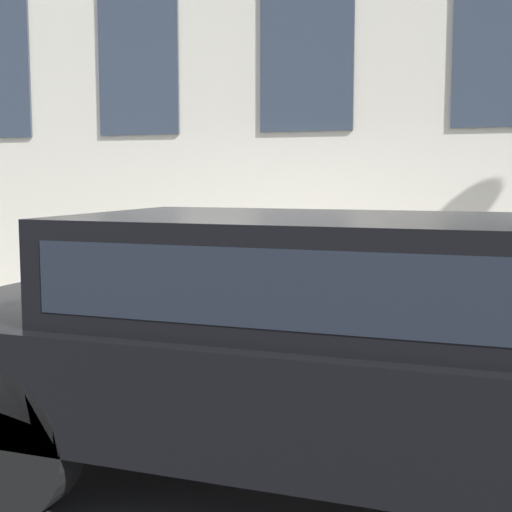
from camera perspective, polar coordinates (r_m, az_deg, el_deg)
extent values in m
plane|color=#2D2D30|center=(5.98, -3.53, -11.52)|extent=(80.00, 80.00, 0.00)
cube|color=#9E9B93|center=(7.21, 0.87, -7.72)|extent=(2.78, 60.00, 0.16)
cube|color=beige|center=(8.68, 4.40, 19.02)|extent=(0.30, 40.00, 7.48)
cube|color=#2D3847|center=(8.14, 19.54, 16.79)|extent=(0.03, 1.10, 2.01)
cube|color=#2D3847|center=(8.44, 4.06, 16.74)|extent=(0.03, 1.10, 2.01)
cube|color=#2D3847|center=(9.26, -9.44, 15.75)|extent=(0.03, 1.10, 2.01)
cylinder|color=red|center=(6.22, 2.99, -9.08)|extent=(0.28, 0.28, 0.04)
cylinder|color=red|center=(6.15, 3.00, -6.66)|extent=(0.21, 0.21, 0.58)
sphere|color=maroon|center=(6.09, 3.02, -4.00)|extent=(0.22, 0.22, 0.22)
cylinder|color=black|center=(6.08, 3.02, -3.39)|extent=(0.07, 0.07, 0.09)
cylinder|color=red|center=(6.10, 4.40, -6.12)|extent=(0.09, 0.10, 0.09)
cylinder|color=red|center=(6.18, 1.63, -5.93)|extent=(0.09, 0.10, 0.09)
cylinder|color=#998466|center=(6.72, -2.93, -5.28)|extent=(0.09, 0.09, 0.64)
cylinder|color=#998466|center=(6.84, -2.50, -5.07)|extent=(0.09, 0.09, 0.64)
cube|color=white|center=(6.69, -2.74, -0.50)|extent=(0.17, 0.12, 0.48)
cylinder|color=white|center=(6.58, -3.15, -0.52)|extent=(0.07, 0.07, 0.45)
cylinder|color=white|center=(6.80, -2.34, -0.28)|extent=(0.07, 0.07, 0.45)
sphere|color=#8C6647|center=(6.66, -2.76, 2.44)|extent=(0.21, 0.21, 0.21)
cylinder|color=black|center=(4.19, -19.25, -13.80)|extent=(0.24, 0.84, 0.84)
cylinder|color=black|center=(5.48, -8.42, -8.71)|extent=(0.24, 0.84, 0.84)
cube|color=black|center=(4.10, 6.30, -9.33)|extent=(1.86, 5.18, 0.62)
cube|color=black|center=(3.96, 8.23, -1.07)|extent=(1.64, 3.21, 0.58)
cube|color=#1E232D|center=(3.96, 8.23, -1.07)|extent=(1.65, 2.95, 0.37)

